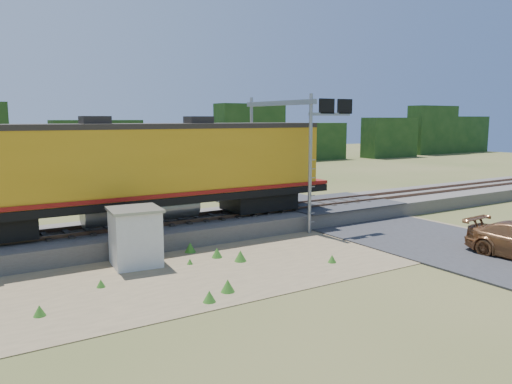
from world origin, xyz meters
TOP-DOWN VIEW (x-y plane):
  - ground at (0.00, 0.00)m, footprint 140.00×140.00m
  - ballast at (0.00, 6.00)m, footprint 70.00×5.00m
  - rails at (0.00, 6.00)m, footprint 70.00×1.54m
  - dirt_shoulder at (-2.00, 0.50)m, footprint 26.00×8.00m
  - road at (7.00, 0.74)m, footprint 7.00×66.00m
  - tree_line_north at (0.00, 38.00)m, footprint 130.00×3.00m
  - weed_clumps at (-3.50, 0.10)m, footprint 15.00×6.20m
  - locomotive at (-4.97, 6.00)m, footprint 19.96×3.04m
  - shed at (-6.25, 2.36)m, footprint 2.14×2.14m
  - signal_gantry at (3.43, 5.34)m, footprint 2.77×6.20m

SIDE VIEW (x-z plane):
  - ground at x=0.00m, z-range 0.00..0.00m
  - weed_clumps at x=-3.50m, z-range -0.28..0.28m
  - dirt_shoulder at x=-2.00m, z-range 0.00..0.03m
  - road at x=7.00m, z-range -0.34..0.52m
  - ballast at x=0.00m, z-range 0.00..0.80m
  - rails at x=0.00m, z-range 0.80..0.96m
  - shed at x=-6.25m, z-range 0.01..2.33m
  - tree_line_north at x=0.00m, z-range -0.18..6.32m
  - locomotive at x=-4.97m, z-range 0.93..6.08m
  - signal_gantry at x=3.43m, z-range 1.75..8.75m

